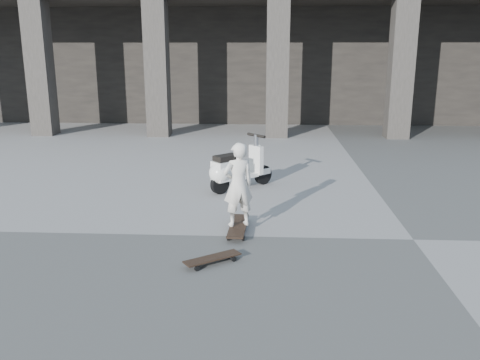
{
  "coord_description": "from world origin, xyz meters",
  "views": [
    {
      "loc": [
        -2.07,
        -6.78,
        2.6
      ],
      "look_at": [
        -2.47,
        0.69,
        0.65
      ],
      "focal_mm": 38.0,
      "sensor_mm": 36.0,
      "label": 1
    }
  ],
  "objects_px": {
    "skateboard_spare": "(212,259)",
    "child": "(238,185)",
    "scooter": "(232,170)",
    "longboard": "(238,226)"
  },
  "relations": [
    {
      "from": "skateboard_spare",
      "to": "child",
      "type": "distance_m",
      "value": 1.35
    },
    {
      "from": "skateboard_spare",
      "to": "child",
      "type": "bearing_deg",
      "value": 41.85
    },
    {
      "from": "child",
      "to": "skateboard_spare",
      "type": "bearing_deg",
      "value": 54.79
    },
    {
      "from": "scooter",
      "to": "child",
      "type": "bearing_deg",
      "value": -126.81
    },
    {
      "from": "child",
      "to": "scooter",
      "type": "distance_m",
      "value": 2.2
    },
    {
      "from": "longboard",
      "to": "child",
      "type": "distance_m",
      "value": 0.63
    },
    {
      "from": "longboard",
      "to": "child",
      "type": "relative_size",
      "value": 0.84
    },
    {
      "from": "longboard",
      "to": "skateboard_spare",
      "type": "height_order",
      "value": "longboard"
    },
    {
      "from": "skateboard_spare",
      "to": "child",
      "type": "height_order",
      "value": "child"
    },
    {
      "from": "child",
      "to": "longboard",
      "type": "bearing_deg",
      "value": 67.13
    }
  ]
}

